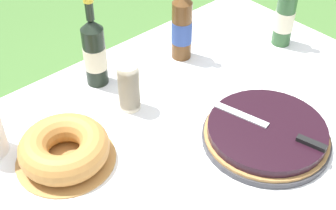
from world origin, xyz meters
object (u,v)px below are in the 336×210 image
(juice_bottle_red, at_px, (95,52))
(cup_stack, at_px, (129,87))
(cider_bottle_amber, at_px, (182,26))
(cider_bottle_green, at_px, (285,15))
(serving_knife, at_px, (277,129))
(bundt_cake, at_px, (64,149))
(berry_tart, at_px, (266,134))

(juice_bottle_red, bearing_deg, cup_stack, -90.20)
(cup_stack, relative_size, cider_bottle_amber, 0.50)
(cup_stack, xyz_separation_m, cider_bottle_green, (0.71, -0.09, 0.04))
(serving_knife, xyz_separation_m, juice_bottle_red, (-0.23, 0.63, 0.07))
(cider_bottle_amber, relative_size, juice_bottle_red, 1.03)
(bundt_cake, bearing_deg, cup_stack, 12.65)
(serving_knife, relative_size, cider_bottle_amber, 1.06)
(bundt_cake, relative_size, juice_bottle_red, 0.89)
(cup_stack, bearing_deg, bundt_cake, -167.35)
(cup_stack, distance_m, cider_bottle_amber, 0.36)
(cider_bottle_amber, bearing_deg, berry_tart, -103.09)
(cider_bottle_green, bearing_deg, juice_bottle_red, 158.44)
(serving_knife, height_order, bundt_cake, bundt_cake)
(serving_knife, bearing_deg, cider_bottle_green, -67.84)
(juice_bottle_red, bearing_deg, cider_bottle_amber, -13.45)
(cup_stack, bearing_deg, cider_bottle_green, -7.11)
(cup_stack, xyz_separation_m, cider_bottle_amber, (0.34, 0.11, 0.05))
(berry_tart, bearing_deg, cup_stack, 118.10)
(bundt_cake, relative_size, cider_bottle_green, 0.91)
(serving_knife, relative_size, bundt_cake, 1.23)
(serving_knife, distance_m, cider_bottle_amber, 0.57)
(berry_tart, bearing_deg, serving_knife, -76.12)
(berry_tart, bearing_deg, cider_bottle_amber, 76.91)
(cider_bottle_green, bearing_deg, cider_bottle_amber, 151.67)
(berry_tart, relative_size, cider_bottle_green, 1.21)
(serving_knife, xyz_separation_m, cup_stack, (-0.23, 0.44, 0.02))
(berry_tart, relative_size, cider_bottle_amber, 1.15)
(serving_knife, relative_size, cup_stack, 2.10)
(cup_stack, bearing_deg, serving_knife, -62.73)
(cup_stack, relative_size, juice_bottle_red, 0.52)
(juice_bottle_red, bearing_deg, serving_knife, -70.30)
(berry_tart, height_order, serving_knife, serving_knife)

